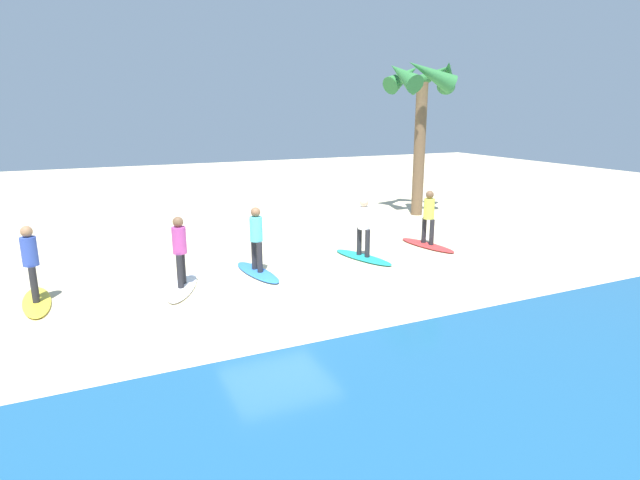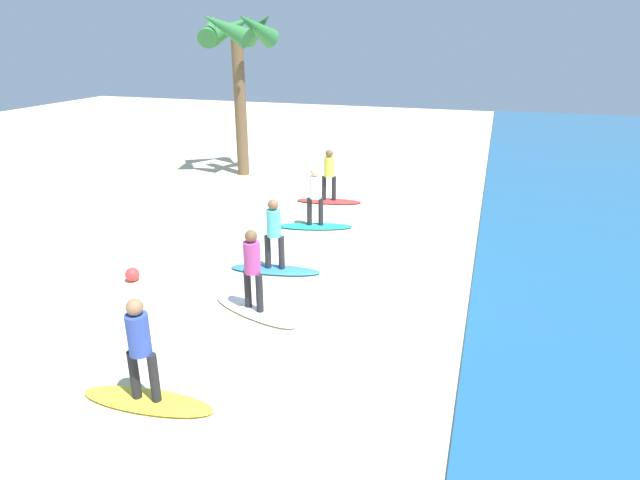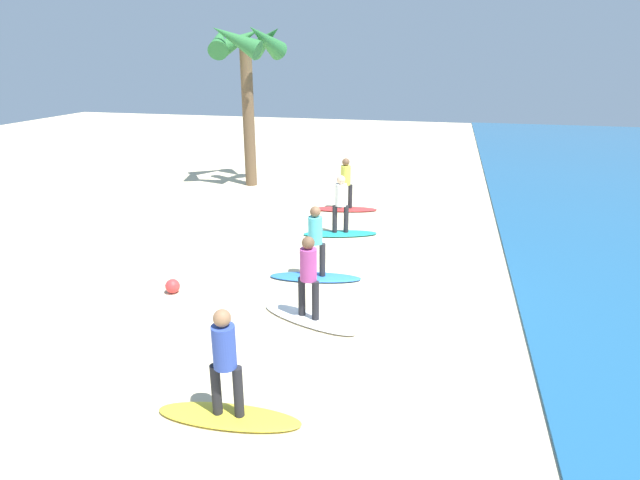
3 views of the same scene
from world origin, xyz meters
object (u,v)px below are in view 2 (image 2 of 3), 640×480
surfboard_yellow (148,401)px  surfer_blue (274,229)px  surfer_teal (315,192)px  surfer_yellow (140,343)px  surfer_red (329,171)px  surfboard_red (329,201)px  surfboard_teal (315,226)px  surfboard_white (255,311)px  surfer_white (252,264)px  palm_tree (237,42)px  beach_ball (132,274)px  surfboard_blue (275,270)px

surfboard_yellow → surfer_blue: bearing=86.0°
surfer_teal → surfer_yellow: (8.12, 0.06, 0.00)m
surfer_red → surfer_teal: (2.45, 0.34, 0.00)m
surfboard_red → surfer_yellow: bearing=-97.7°
surfboard_teal → surfboard_white: (5.08, 0.42, 0.00)m
surfboard_red → surfer_white: 7.63m
palm_tree → beach_ball: palm_tree is taller
surfboard_teal → surfer_white: (5.08, 0.42, 0.99)m
surfboard_red → surfboard_yellow: (10.57, 0.40, 0.00)m
surfer_teal → surfer_white: 5.10m
surfer_red → surfboard_red: bearing=-90.0°
surfer_teal → surfboard_white: (5.08, 0.42, -0.99)m
surfboard_blue → beach_ball: bearing=-161.4°
surfboard_red → surfer_blue: (5.58, 0.40, 0.99)m
surfer_blue → beach_ball: (1.43, -2.81, -0.88)m
surfboard_white → surfboard_yellow: same height
surfer_teal → surfer_white: size_ratio=1.00×
surfboard_red → surfer_teal: size_ratio=1.28×
surfboard_yellow → beach_ball: bearing=124.4°
surfboard_white → surfer_red: bearing=116.6°
surfboard_white → beach_ball: 3.22m
surfer_teal → beach_ball: 5.40m
surfboard_blue → palm_tree: bearing=111.2°
surfer_red → beach_ball: bearing=-19.0°
surfboard_red → surfboard_white: size_ratio=1.00×
surfboard_teal → palm_tree: palm_tree is taller
surfboard_red → surfboard_teal: same height
surfboard_red → surfer_yellow: surfer_yellow is taller
surfer_blue → palm_tree: (-8.19, -4.66, 3.79)m
surfboard_blue → surfer_blue: surfer_blue is taller
surfer_red → surfboard_white: bearing=5.7°
surfer_red → surfer_yellow: bearing=2.1°
surfboard_white → surfboard_yellow: (3.04, -0.36, 0.00)m
surfboard_red → surfer_teal: 2.66m
surfboard_red → surfer_blue: size_ratio=1.28×
surfer_white → surfer_yellow: bearing=-6.8°
surfer_yellow → palm_tree: (-13.18, -4.66, 3.79)m
surfer_white → surfboard_yellow: size_ratio=0.78×
surfer_yellow → beach_ball: 4.62m
surfboard_red → surfboard_blue: (5.58, 0.40, 0.00)m
surfer_red → surfboard_teal: surfer_red is taller
surfboard_teal → surfboard_blue: size_ratio=1.00×
surfboard_teal → surfer_white: size_ratio=1.28×
surfboard_red → surfboard_teal: size_ratio=1.00×
surfer_white → surfboard_yellow: 3.22m
surfer_blue → surfer_white: 1.99m
surfboard_blue → surfboard_white: size_ratio=1.00×
surfboard_teal → beach_ball: bearing=-137.1°
surfer_yellow → surfer_blue: bearing=180.0°
surfer_red → surfboard_teal: (2.45, 0.34, -0.99)m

